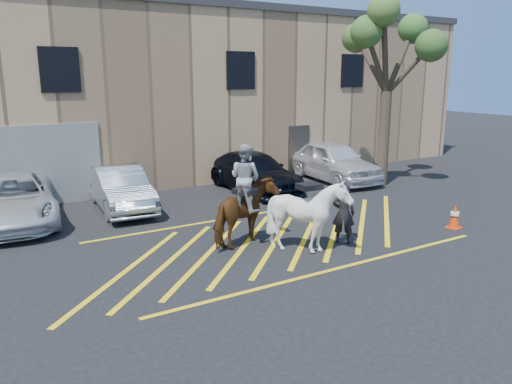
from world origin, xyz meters
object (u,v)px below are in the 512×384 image
mounted_bay (245,205)px  car_white_suv (333,161)px  handler (343,213)px  saddled_white (308,215)px  car_white_pickup (12,200)px  car_silver_sedan (121,189)px  tree (389,41)px  car_blue_suv (254,172)px  traffic_cone (455,216)px

mounted_bay → car_white_suv: bearing=35.3°
handler → mounted_bay: bearing=13.6°
saddled_white → car_white_suv: bearing=46.1°
mounted_bay → saddled_white: 1.70m
car_white_pickup → saddled_white: saddled_white is taller
car_silver_sedan → car_white_suv: bearing=4.2°
handler → car_white_pickup: bearing=-0.5°
car_silver_sedan → tree: bearing=-5.3°
car_white_pickup → car_silver_sedan: car_white_pickup is taller
car_blue_suv → handler: handler is taller
car_white_suv → mounted_bay: 9.03m
car_white_pickup → car_silver_sedan: (3.30, -0.13, -0.02)m
car_blue_suv → saddled_white: bearing=-110.2°
tree → saddled_white: bearing=-147.1°
handler → traffic_cone: handler is taller
car_white_pickup → mounted_bay: 7.42m
car_white_pickup → saddled_white: 9.11m
handler → car_blue_suv: bearing=-58.9°
mounted_bay → traffic_cone: mounted_bay is taller
car_white_pickup → car_blue_suv: size_ratio=1.06×
mounted_bay → tree: (8.48, 3.50, 4.59)m
car_white_pickup → traffic_cone: size_ratio=7.23×
traffic_cone → tree: (2.43, 5.42, 5.33)m
mounted_bay → car_blue_suv: bearing=56.8°
saddled_white → tree: 9.96m
handler → tree: tree is taller
car_blue_suv → traffic_cone: size_ratio=6.83×
car_silver_sedan → saddled_white: bearing=-61.6°
saddled_white → traffic_cone: size_ratio=2.65×
car_blue_suv → car_white_pickup: bearing=179.6°
traffic_cone → tree: size_ratio=0.10×
car_blue_suv → saddled_white: size_ratio=2.58×
handler → saddled_white: 1.22m
car_white_pickup → car_white_suv: bearing=4.5°
car_blue_suv → car_white_suv: car_white_suv is taller
car_white_pickup → traffic_cone: car_white_pickup is taller
saddled_white → traffic_cone: bearing=-7.6°
car_blue_suv → traffic_cone: 7.75m
car_silver_sedan → car_blue_suv: 5.30m
handler → mounted_bay: size_ratio=0.61×
car_white_pickup → mounted_bay: (5.08, -5.40, 0.37)m
car_blue_suv → mounted_bay: bearing=-123.5°
car_blue_suv → saddled_white: saddled_white is taller
car_white_suv → traffic_cone: car_white_suv is taller
traffic_cone → car_blue_suv: bearing=109.1°
car_white_suv → car_silver_sedan: bearing=-175.8°
car_blue_suv → handler: size_ratio=3.01×
car_blue_suv → mounted_bay: 6.45m
car_silver_sedan → traffic_cone: size_ratio=5.96×
handler → saddled_white: (-1.21, -0.05, 0.14)m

